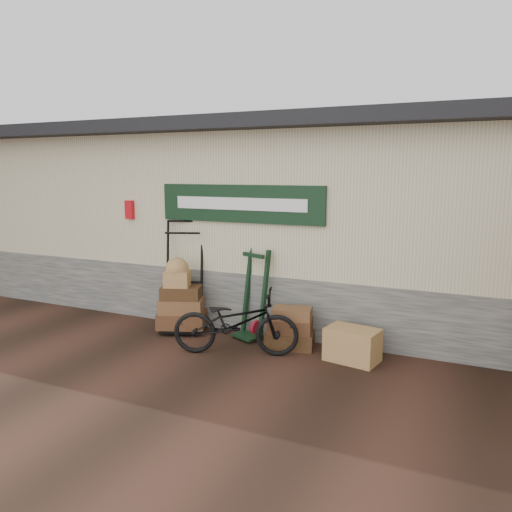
% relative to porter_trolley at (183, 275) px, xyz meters
% --- Properties ---
extents(ground, '(80.00, 80.00, 0.00)m').
position_rel_porter_trolley_xyz_m(ground, '(1.17, -0.77, -0.85)').
color(ground, black).
rests_on(ground, ground).
extents(station_building, '(14.40, 4.10, 3.20)m').
position_rel_porter_trolley_xyz_m(station_building, '(1.17, 1.97, 0.76)').
color(station_building, '#4C4C47').
rests_on(station_building, ground).
extents(porter_trolley, '(1.03, 0.90, 1.71)m').
position_rel_porter_trolley_xyz_m(porter_trolley, '(0.00, 0.00, 0.00)').
color(porter_trolley, black).
rests_on(porter_trolley, ground).
extents(green_barrow, '(0.59, 0.55, 1.31)m').
position_rel_porter_trolley_xyz_m(green_barrow, '(1.15, 0.07, -0.20)').
color(green_barrow, black).
rests_on(green_barrow, ground).
extents(suitcase_stack, '(0.72, 0.54, 0.58)m').
position_rel_porter_trolley_xyz_m(suitcase_stack, '(1.80, -0.12, -0.57)').
color(suitcase_stack, '#362111').
rests_on(suitcase_stack, ground).
extents(wicker_hamper, '(0.72, 0.54, 0.43)m').
position_rel_porter_trolley_xyz_m(wicker_hamper, '(2.70, -0.25, -0.64)').
color(wicker_hamper, '#8E5B39').
rests_on(wicker_hamper, ground).
extents(bicycle, '(1.09, 1.78, 0.98)m').
position_rel_porter_trolley_xyz_m(bicycle, '(1.23, -0.66, -0.37)').
color(bicycle, black).
rests_on(bicycle, ground).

